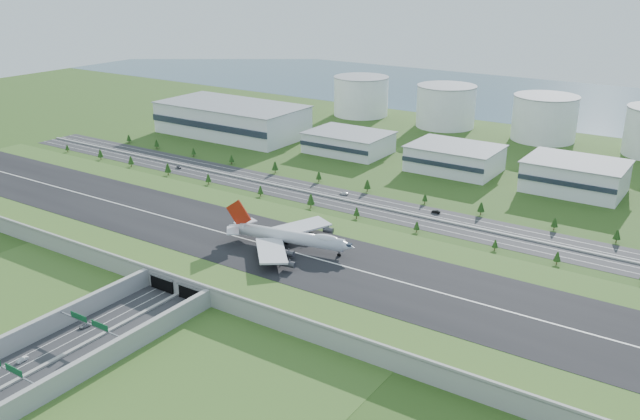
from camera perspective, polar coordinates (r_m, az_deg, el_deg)
The scene contains 22 objects.
ground at distance 332.99m, azimuth -5.85°, elevation -3.86°, with size 1200.00×1200.00×0.00m, color #244A17.
airfield_deck at distance 331.28m, azimuth -5.88°, elevation -3.22°, with size 520.00×100.00×9.20m.
underpass_road at distance 271.15m, azimuth -19.47°, elevation -10.14°, with size 38.80×120.40×8.00m.
sign_gantry_near at distance 271.66m, azimuth -18.83°, elevation -9.15°, with size 38.70×0.70×9.80m.
sign_gantry_far at distance 255.67m, azimuth -25.07°, elevation -12.02°, with size 38.70×0.70×9.80m.
north_expressway at distance 405.17m, azimuth 2.66°, elevation 0.69°, with size 560.00×36.00×0.12m, color #28282B.
tree_row at distance 399.10m, azimuth 3.69°, elevation 1.05°, with size 499.33×48.61×8.49m.
hangar_west at distance 568.86m, azimuth -7.42°, elevation 7.56°, with size 120.00×60.00×25.00m, color silver.
hangar_mid_a at distance 510.55m, azimuth 2.43°, elevation 5.69°, with size 58.00×42.00×15.00m, color silver.
hangar_mid_b at distance 473.42m, azimuth 11.27°, elevation 4.27°, with size 58.00×42.00×17.00m, color silver.
hangar_mid_c at distance 450.49m, azimuth 20.67°, elevation 2.66°, with size 58.00×42.00×19.00m, color silver.
fuel_tank_a at distance 639.09m, azimuth 3.47°, elevation 9.54°, with size 50.00×50.00×35.00m, color silver.
fuel_tank_b at distance 601.63m, azimuth 10.54°, elevation 8.57°, with size 50.00×50.00×35.00m, color silver.
fuel_tank_c at distance 574.40m, azimuth 18.38°, elevation 7.34°, with size 50.00×50.00×35.00m, color silver.
bay_water at distance 751.63m, azimuth 18.22°, elevation 8.83°, with size 1200.00×260.00×0.06m, color #335262.
boeing_747 at distance 317.93m, azimuth -2.57°, elevation -2.25°, with size 66.14×61.98×20.60m.
car_0 at distance 284.84m, azimuth -19.16°, elevation -9.14°, with size 1.99×4.96×1.69m, color #9E9EA2.
car_1 at distance 270.74m, azimuth -23.78°, elevation -11.45°, with size 1.55×4.44×1.46m, color silver.
car_2 at distance 281.00m, azimuth -12.76°, elevation -8.88°, with size 2.74×5.95×1.65m, color #0C103C.
car_4 at distance 481.22m, azimuth -11.80°, elevation 3.56°, with size 1.98×4.93×1.68m, color #56565A.
car_5 at distance 391.67m, azimuth 9.73°, elevation -0.15°, with size 1.80×5.17×1.70m, color black.
car_7 at distance 417.55m, azimuth 2.04°, elevation 1.43°, with size 2.32×5.70×1.65m, color white.
Camera 1 is at (195.88, -233.00, 135.01)m, focal length 38.00 mm.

